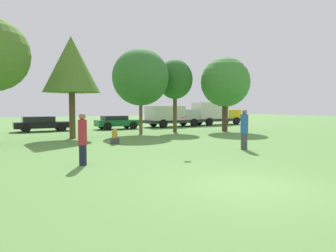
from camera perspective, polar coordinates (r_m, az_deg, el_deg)
ground_plane at (r=8.69m, az=14.76°, el=-10.55°), size 120.00×120.00×0.00m
person_thrower at (r=11.56m, az=-15.26°, el=-2.21°), size 0.31×0.31×1.87m
person_catcher at (r=15.66m, az=13.69°, el=-0.59°), size 0.37×0.37×1.96m
frisbee at (r=13.39m, az=2.92°, el=1.56°), size 0.31×0.29×0.14m
bystander_sitting at (r=17.82m, az=-9.66°, el=-1.98°), size 0.42×0.35×0.96m
tree_3 at (r=21.63m, az=-17.16°, el=10.59°), size 3.63×3.63×6.64m
tree_4 at (r=23.98m, az=-5.00°, el=8.79°), size 4.26×4.26×6.42m
tree_5 at (r=25.88m, az=1.28°, el=8.41°), size 2.89×2.89×5.91m
tree_6 at (r=26.81m, az=10.36°, el=7.79°), size 4.10×4.10×6.17m
parked_car_black at (r=28.29m, az=-21.98°, el=0.43°), size 4.53×1.98×1.26m
parked_car_green at (r=29.23m, az=-9.29°, el=0.73°), size 4.01×1.98×1.24m
delivery_truck_silver at (r=32.25m, az=0.62°, el=1.96°), size 5.90×2.54×2.12m
delivery_truck_yellow at (r=36.01m, az=8.49°, el=2.32°), size 6.27×2.34×2.52m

